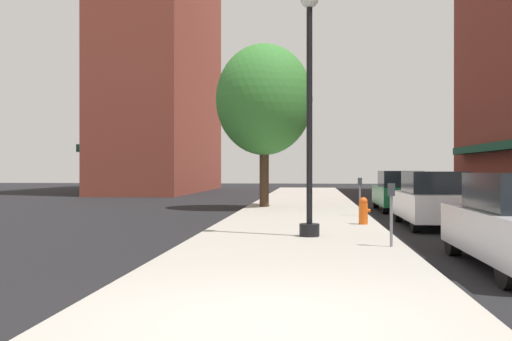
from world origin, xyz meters
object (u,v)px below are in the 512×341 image
parking_meter_near (391,207)px  car_white (433,200)px  lamppost (309,107)px  parking_meter_far (360,192)px  tree_near (264,100)px  car_green (400,191)px  fire_hydrant (363,211)px

parking_meter_near → car_white: size_ratio=0.30×
lamppost → parking_meter_far: (1.70, 6.14, -2.25)m
tree_near → car_white: bearing=-51.0°
tree_near → car_green: (5.63, -0.44, -3.89)m
parking_meter_near → tree_near: (-3.68, 12.32, 3.75)m
fire_hydrant → parking_meter_far: 3.05m
lamppost → fire_hydrant: bearing=63.6°
lamppost → car_green: lamppost is taller
lamppost → parking_meter_far: 6.76m
parking_meter_near → car_white: 5.71m
fire_hydrant → parking_meter_near: bearing=-88.3°
tree_near → car_white: 9.76m
fire_hydrant → car_green: 7.39m
tree_near → parking_meter_far: bearing=-50.7°
fire_hydrant → parking_meter_far: (0.15, 3.01, 0.43)m
parking_meter_near → tree_near: tree_near is taller
parking_meter_far → tree_near: tree_near is taller
car_white → car_green: 6.51m
lamppost → tree_near: (-1.99, 10.65, 1.50)m
car_green → parking_meter_far: bearing=-113.8°
parking_meter_far → car_white: bearing=-51.4°
parking_meter_far → tree_near: bearing=129.3°
fire_hydrant → parking_meter_far: bearing=87.2°
tree_near → car_green: size_ratio=1.62×
lamppost → parking_meter_near: (1.70, -1.66, -2.25)m
parking_meter_far → tree_near: (-3.68, 4.51, 3.75)m
parking_meter_near → parking_meter_far: same height
car_white → parking_meter_near: bearing=-109.4°
parking_meter_near → tree_near: size_ratio=0.19×
parking_meter_near → car_green: car_green is taller
lamppost → parking_meter_far: size_ratio=4.50×
parking_meter_far → car_green: bearing=64.4°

